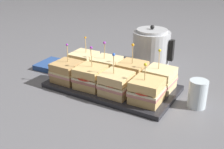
{
  "coord_description": "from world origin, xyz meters",
  "views": [
    {
      "loc": [
        0.52,
        -0.88,
        0.51
      ],
      "look_at": [
        0.0,
        0.0,
        0.06
      ],
      "focal_mm": 45.0,
      "sensor_mm": 36.0,
      "label": 1
    }
  ],
  "objects_px": {
    "sandwich_back_center_left": "(107,67)",
    "kettle_steel": "(151,48)",
    "sandwich_front_center_right": "(116,84)",
    "drinking_glass": "(198,94)",
    "sandwich_front_far_right": "(147,91)",
    "sandwich_back_center_right": "(132,73)",
    "serving_platter": "(112,86)",
    "sandwich_front_far_left": "(67,72)",
    "sandwich_back_far_left": "(84,62)",
    "napkin_stack": "(54,65)",
    "sandwich_front_center_left": "(90,77)",
    "sandwich_back_far_right": "(160,79)"
  },
  "relations": [
    {
      "from": "sandwich_back_far_right",
      "to": "napkin_stack",
      "type": "bearing_deg",
      "value": -178.69
    },
    {
      "from": "sandwich_back_center_left",
      "to": "kettle_steel",
      "type": "relative_size",
      "value": 0.79
    },
    {
      "from": "sandwich_front_center_right",
      "to": "drinking_glass",
      "type": "xyz_separation_m",
      "value": [
        0.28,
        0.09,
        -0.01
      ]
    },
    {
      "from": "serving_platter",
      "to": "sandwich_front_far_left",
      "type": "height_order",
      "value": "sandwich_front_far_left"
    },
    {
      "from": "drinking_glass",
      "to": "sandwich_back_center_left",
      "type": "bearing_deg",
      "value": 175.59
    },
    {
      "from": "sandwich_front_far_right",
      "to": "sandwich_back_center_left",
      "type": "xyz_separation_m",
      "value": [
        -0.24,
        0.12,
        0.0
      ]
    },
    {
      "from": "sandwich_front_far_right",
      "to": "sandwich_back_far_right",
      "type": "bearing_deg",
      "value": 89.39
    },
    {
      "from": "sandwich_front_center_right",
      "to": "kettle_steel",
      "type": "distance_m",
      "value": 0.39
    },
    {
      "from": "sandwich_back_center_left",
      "to": "sandwich_back_far_right",
      "type": "relative_size",
      "value": 0.97
    },
    {
      "from": "sandwich_front_center_left",
      "to": "kettle_steel",
      "type": "relative_size",
      "value": 0.83
    },
    {
      "from": "sandwich_back_far_right",
      "to": "sandwich_front_far_left",
      "type": "bearing_deg",
      "value": -161.01
    },
    {
      "from": "sandwich_back_far_left",
      "to": "napkin_stack",
      "type": "bearing_deg",
      "value": -175.87
    },
    {
      "from": "sandwich_back_center_left",
      "to": "sandwich_front_center_left",
      "type": "bearing_deg",
      "value": -91.67
    },
    {
      "from": "sandwich_front_center_right",
      "to": "sandwich_front_center_left",
      "type": "bearing_deg",
      "value": 179.08
    },
    {
      "from": "sandwich_back_center_left",
      "to": "napkin_stack",
      "type": "relative_size",
      "value": 1.08
    },
    {
      "from": "serving_platter",
      "to": "sandwich_front_center_left",
      "type": "xyz_separation_m",
      "value": [
        -0.06,
        -0.06,
        0.05
      ]
    },
    {
      "from": "sandwich_back_center_left",
      "to": "sandwich_back_far_right",
      "type": "distance_m",
      "value": 0.24
    },
    {
      "from": "sandwich_front_center_right",
      "to": "sandwich_back_far_left",
      "type": "height_order",
      "value": "sandwich_front_center_right"
    },
    {
      "from": "sandwich_front_far_left",
      "to": "napkin_stack",
      "type": "bearing_deg",
      "value": 147.77
    },
    {
      "from": "sandwich_front_far_right",
      "to": "drinking_glass",
      "type": "distance_m",
      "value": 0.18
    },
    {
      "from": "kettle_steel",
      "to": "sandwich_front_center_right",
      "type": "bearing_deg",
      "value": -86.02
    },
    {
      "from": "sandwich_back_center_right",
      "to": "sandwich_back_far_left",
      "type": "bearing_deg",
      "value": 179.91
    },
    {
      "from": "sandwich_back_center_left",
      "to": "sandwich_front_far_left",
      "type": "bearing_deg",
      "value": -135.07
    },
    {
      "from": "sandwich_front_far_left",
      "to": "sandwich_back_far_left",
      "type": "distance_m",
      "value": 0.12
    },
    {
      "from": "sandwich_front_far_left",
      "to": "sandwich_front_center_right",
      "type": "bearing_deg",
      "value": -0.62
    },
    {
      "from": "sandwich_front_center_right",
      "to": "drinking_glass",
      "type": "bearing_deg",
      "value": 18.26
    },
    {
      "from": "sandwich_front_far_left",
      "to": "drinking_glass",
      "type": "distance_m",
      "value": 0.52
    },
    {
      "from": "sandwich_back_center_left",
      "to": "sandwich_back_far_left",
      "type": "bearing_deg",
      "value": 178.38
    },
    {
      "from": "sandwich_front_center_left",
      "to": "drinking_glass",
      "type": "relative_size",
      "value": 1.64
    },
    {
      "from": "sandwich_front_center_left",
      "to": "sandwich_front_far_right",
      "type": "relative_size",
      "value": 1.13
    },
    {
      "from": "sandwich_front_center_right",
      "to": "sandwich_back_far_left",
      "type": "relative_size",
      "value": 1.04
    },
    {
      "from": "sandwich_front_center_left",
      "to": "sandwich_back_far_left",
      "type": "distance_m",
      "value": 0.17
    },
    {
      "from": "sandwich_front_center_left",
      "to": "sandwich_back_center_right",
      "type": "distance_m",
      "value": 0.17
    },
    {
      "from": "serving_platter",
      "to": "sandwich_front_center_right",
      "type": "relative_size",
      "value": 3.14
    },
    {
      "from": "sandwich_back_center_right",
      "to": "sandwich_back_far_right",
      "type": "distance_m",
      "value": 0.12
    },
    {
      "from": "sandwich_front_center_left",
      "to": "sandwich_front_far_right",
      "type": "xyz_separation_m",
      "value": [
        0.24,
        0.0,
        -0.0
      ]
    },
    {
      "from": "sandwich_back_center_right",
      "to": "napkin_stack",
      "type": "distance_m",
      "value": 0.42
    },
    {
      "from": "sandwich_front_center_right",
      "to": "sandwich_back_far_right",
      "type": "relative_size",
      "value": 1.0
    },
    {
      "from": "drinking_glass",
      "to": "sandwich_front_far_right",
      "type": "bearing_deg",
      "value": -151.12
    },
    {
      "from": "serving_platter",
      "to": "sandwich_back_center_right",
      "type": "height_order",
      "value": "sandwich_back_center_right"
    },
    {
      "from": "sandwich_front_center_right",
      "to": "sandwich_front_far_right",
      "type": "distance_m",
      "value": 0.12
    },
    {
      "from": "sandwich_front_center_right",
      "to": "drinking_glass",
      "type": "distance_m",
      "value": 0.29
    },
    {
      "from": "serving_platter",
      "to": "napkin_stack",
      "type": "relative_size",
      "value": 3.49
    },
    {
      "from": "serving_platter",
      "to": "sandwich_back_far_right",
      "type": "xyz_separation_m",
      "value": [
        0.18,
        0.06,
        0.05
      ]
    },
    {
      "from": "sandwich_front_far_left",
      "to": "sandwich_back_far_left",
      "type": "relative_size",
      "value": 1.01
    },
    {
      "from": "sandwich_back_far_right",
      "to": "kettle_steel",
      "type": "distance_m",
      "value": 0.3
    },
    {
      "from": "sandwich_front_center_left",
      "to": "sandwich_back_far_left",
      "type": "relative_size",
      "value": 1.07
    },
    {
      "from": "serving_platter",
      "to": "sandwich_front_far_right",
      "type": "distance_m",
      "value": 0.19
    },
    {
      "from": "sandwich_front_far_right",
      "to": "sandwich_back_center_right",
      "type": "height_order",
      "value": "sandwich_back_center_right"
    },
    {
      "from": "sandwich_front_center_right",
      "to": "sandwich_front_far_right",
      "type": "relative_size",
      "value": 1.11
    }
  ]
}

